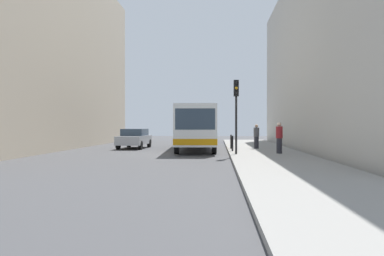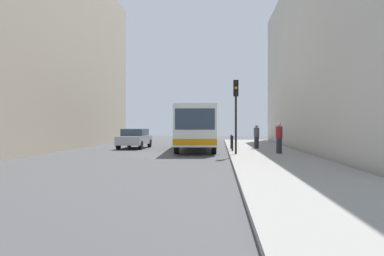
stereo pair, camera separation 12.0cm
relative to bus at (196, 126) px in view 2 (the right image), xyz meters
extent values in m
plane|color=#424244|center=(-0.99, -4.04, -1.73)|extent=(80.00, 80.00, 0.00)
cube|color=gray|center=(4.41, -4.04, -1.65)|extent=(4.40, 40.00, 0.15)
cube|color=#B2A38C|center=(-12.49, -0.04, 5.71)|extent=(7.00, 32.00, 14.87)
cube|color=#BCB7AD|center=(10.51, -0.04, 4.83)|extent=(7.00, 32.00, 13.11)
cube|color=white|center=(0.01, -0.11, 0.02)|extent=(3.03, 11.11, 2.50)
cube|color=orange|center=(0.01, -0.11, -0.93)|extent=(3.05, 11.13, 0.36)
cube|color=#2D3D4C|center=(0.27, -5.58, 0.37)|extent=(2.26, 0.17, 1.20)
cube|color=#2D3D4C|center=(-0.02, 0.39, 0.37)|extent=(2.97, 9.51, 1.00)
cylinder|color=black|center=(1.32, -3.95, -1.23)|extent=(0.33, 1.01, 1.00)
cylinder|color=black|center=(-0.93, -4.06, -1.23)|extent=(0.33, 1.01, 1.00)
cylinder|color=black|center=(0.94, 3.84, -1.23)|extent=(0.33, 1.01, 1.00)
cylinder|color=black|center=(-1.31, 3.74, -1.23)|extent=(0.33, 1.01, 1.00)
cube|color=#A5A8AD|center=(-4.75, 1.49, -1.09)|extent=(1.93, 4.45, 0.64)
cube|color=#2D3D4C|center=(-4.74, 1.64, -0.51)|extent=(1.67, 2.51, 0.52)
cylinder|color=black|center=(-3.97, -0.04, -1.41)|extent=(0.24, 0.65, 0.64)
cylinder|color=black|center=(-5.61, 0.01, -1.41)|extent=(0.24, 0.65, 0.64)
cylinder|color=black|center=(-3.88, 2.96, -1.41)|extent=(0.24, 0.65, 0.64)
cylinder|color=black|center=(-5.52, 3.01, -1.41)|extent=(0.24, 0.65, 0.64)
cube|color=navy|center=(0.24, 11.19, -1.09)|extent=(1.84, 4.42, 0.64)
cube|color=#2D3D4C|center=(0.24, 11.34, -0.51)|extent=(1.62, 2.48, 0.52)
cylinder|color=black|center=(1.04, 9.68, -1.41)|extent=(0.23, 0.64, 0.64)
cylinder|color=black|center=(-0.60, 9.70, -1.41)|extent=(0.23, 0.64, 0.64)
cylinder|color=black|center=(1.07, 12.68, -1.41)|extent=(0.23, 0.64, 0.64)
cylinder|color=black|center=(-0.57, 12.70, -1.41)|extent=(0.23, 0.64, 0.64)
cylinder|color=black|center=(2.56, -5.84, 0.02)|extent=(0.12, 0.12, 3.20)
cube|color=black|center=(2.56, -5.84, 2.07)|extent=(0.28, 0.24, 0.90)
sphere|color=black|center=(2.56, -5.97, 2.35)|extent=(0.16, 0.16, 0.16)
sphere|color=orange|center=(2.56, -5.97, 2.07)|extent=(0.16, 0.16, 0.16)
sphere|color=black|center=(2.56, -5.97, 1.79)|extent=(0.16, 0.16, 0.16)
cylinder|color=black|center=(2.46, -3.26, -1.10)|extent=(0.11, 0.11, 0.95)
cylinder|color=black|center=(2.46, -0.73, -1.10)|extent=(0.11, 0.11, 0.95)
cylinder|color=#26262D|center=(5.04, -5.12, -1.14)|extent=(0.32, 0.32, 0.87)
cylinder|color=maroon|center=(5.04, -5.12, -0.38)|extent=(0.38, 0.38, 0.67)
sphere|color=beige|center=(5.04, -5.12, 0.08)|extent=(0.24, 0.24, 0.24)
cylinder|color=#26262D|center=(4.20, -0.56, -1.17)|extent=(0.32, 0.32, 0.81)
cylinder|color=#4C4C51|center=(4.20, -0.56, -0.45)|extent=(0.38, 0.38, 0.63)
sphere|color=tan|center=(4.20, -0.56, -0.02)|extent=(0.22, 0.22, 0.22)
camera|label=1|loc=(1.53, -27.21, 0.01)|focal=35.97mm
camera|label=2|loc=(1.65, -27.20, 0.01)|focal=35.97mm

